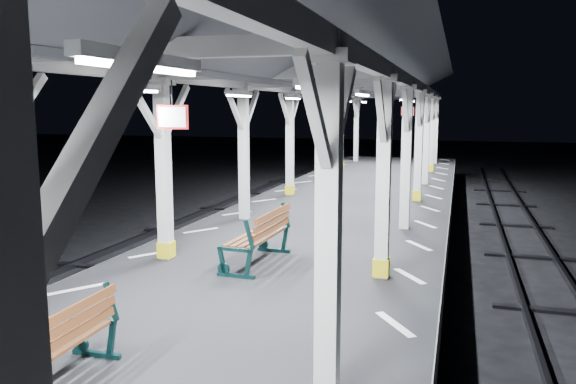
% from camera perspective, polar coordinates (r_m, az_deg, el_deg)
% --- Properties ---
extents(ground, '(120.00, 120.00, 0.00)m').
position_cam_1_polar(ground, '(8.64, -6.60, -17.61)').
color(ground, black).
rests_on(ground, ground).
extents(platform, '(6.00, 50.00, 1.00)m').
position_cam_1_polar(platform, '(8.43, -6.66, -14.56)').
color(platform, black).
rests_on(platform, ground).
extents(hazard_stripes_left, '(1.00, 48.00, 0.01)m').
position_cam_1_polar(hazard_stripes_left, '(9.45, -20.64, -9.21)').
color(hazard_stripes_left, silver).
rests_on(hazard_stripes_left, platform).
extents(hazard_stripes_right, '(1.00, 48.00, 0.01)m').
position_cam_1_polar(hazard_stripes_right, '(7.65, 10.81, -13.05)').
color(hazard_stripes_right, silver).
rests_on(hazard_stripes_right, platform).
extents(canopy, '(5.40, 49.00, 4.65)m').
position_cam_1_polar(canopy, '(7.77, -7.24, 14.07)').
color(canopy, beige).
rests_on(canopy, platform).
extents(bench_near, '(0.66, 1.68, 0.91)m').
position_cam_1_polar(bench_near, '(6.16, -22.69, -14.26)').
color(bench_near, '#0B2928').
rests_on(bench_near, platform).
extents(bench_mid, '(0.77, 1.88, 1.01)m').
position_cam_1_polar(bench_mid, '(10.09, -2.68, -4.41)').
color(bench_mid, '#0B2928').
rests_on(bench_mid, platform).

